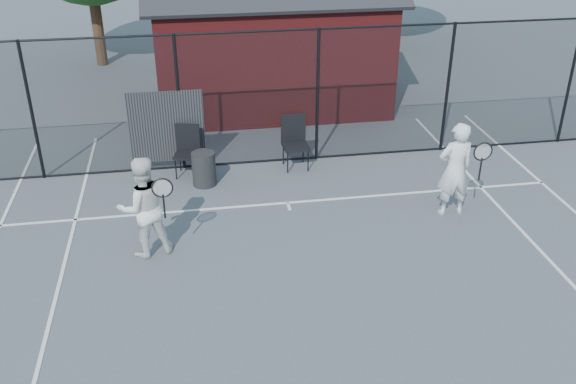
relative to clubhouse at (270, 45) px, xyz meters
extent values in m
plane|color=#4A4F55|center=(-0.50, -9.00, -1.61)|extent=(80.00, 80.00, 0.00)
cube|color=silver|center=(-0.50, -6.00, -1.60)|extent=(11.00, 0.06, 0.01)
cube|color=silver|center=(-0.50, -6.15, -1.60)|extent=(0.06, 0.30, 0.01)
cylinder|color=black|center=(-5.50, -4.00, -0.11)|extent=(0.07, 0.07, 3.00)
cylinder|color=black|center=(-2.50, -4.00, -0.11)|extent=(0.07, 0.07, 3.00)
cylinder|color=black|center=(0.50, -4.00, -0.11)|extent=(0.07, 0.07, 3.00)
cylinder|color=black|center=(3.50, -4.00, -0.11)|extent=(0.07, 0.07, 3.00)
cylinder|color=black|center=(6.50, -4.00, -0.11)|extent=(0.07, 0.07, 3.00)
cylinder|color=black|center=(-0.50, -4.00, 1.36)|extent=(22.00, 0.04, 0.04)
cylinder|color=black|center=(-0.50, -4.00, -1.58)|extent=(22.00, 0.04, 0.04)
cube|color=black|center=(-0.50, -4.00, -0.11)|extent=(22.00, 3.00, 0.01)
cube|color=black|center=(-2.80, -4.02, -0.61)|extent=(1.60, 0.04, 1.60)
cube|color=maroon|center=(0.00, 0.00, -0.11)|extent=(6.00, 4.00, 3.00)
cylinder|color=#361E15|center=(-5.00, 4.50, -0.35)|extent=(0.36, 0.36, 2.52)
cylinder|color=#361E15|center=(5.00, 5.50, -0.49)|extent=(0.36, 0.36, 2.23)
imported|color=white|center=(2.54, -6.91, -0.67)|extent=(0.70, 0.47, 1.87)
torus|color=black|center=(2.86, -7.29, -0.16)|extent=(0.37, 0.03, 0.37)
cylinder|color=black|center=(2.86, -7.29, -0.51)|extent=(0.03, 0.03, 0.45)
imported|color=white|center=(-3.20, -7.38, -0.70)|extent=(1.04, 0.91, 1.82)
torus|color=black|center=(-2.83, -7.75, -0.18)|extent=(0.36, 0.03, 0.36)
cylinder|color=black|center=(-2.83, -7.75, -0.51)|extent=(0.03, 0.03, 0.44)
cube|color=black|center=(-2.42, -4.40, -1.07)|extent=(0.62, 0.64, 1.08)
cube|color=black|center=(-0.05, -4.40, -1.03)|extent=(0.58, 0.60, 1.15)
cylinder|color=#252525|center=(-2.09, -4.90, -1.24)|extent=(0.54, 0.54, 0.73)
camera|label=1|loc=(-2.34, -17.11, 4.56)|focal=40.00mm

